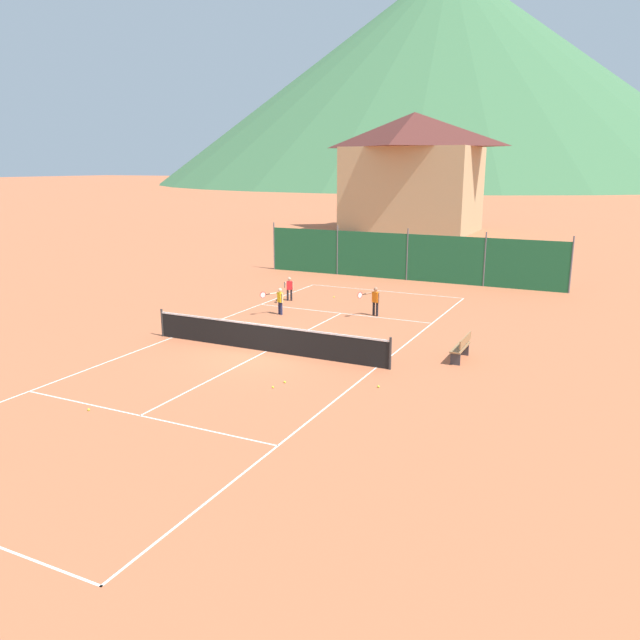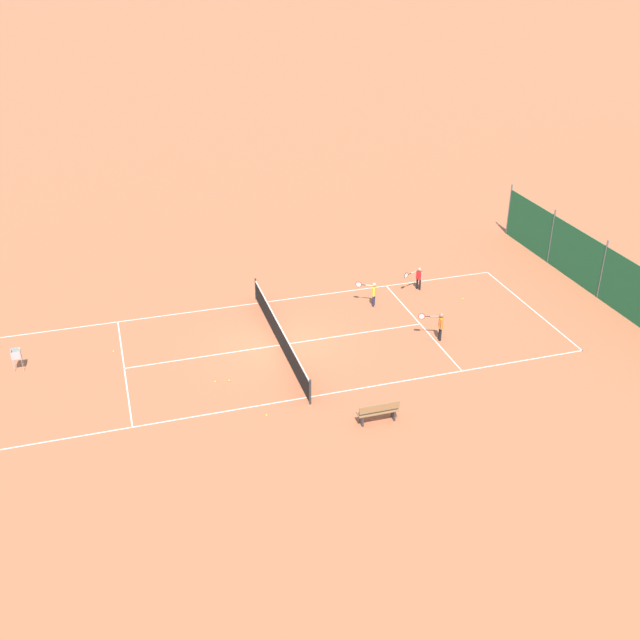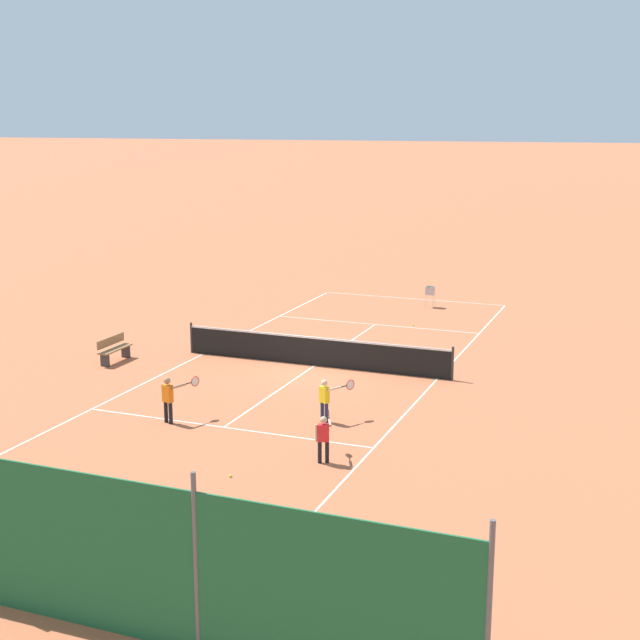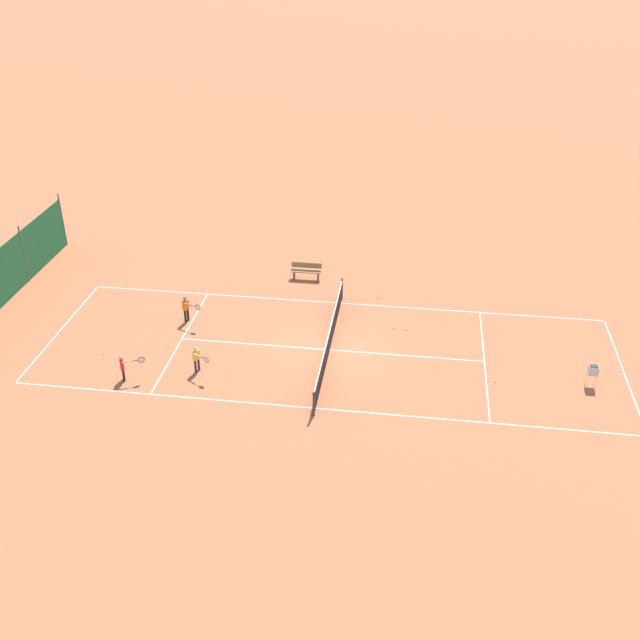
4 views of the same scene
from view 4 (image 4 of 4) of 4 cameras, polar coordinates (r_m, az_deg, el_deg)
name	(u,v)px [view 4 (image 4 of 4)]	position (r m, az deg, el deg)	size (l,w,h in m)	color
ground_plane	(330,350)	(31.42, 0.73, -2.29)	(600.00, 600.00, 0.00)	#B7603D
court_line_markings	(330,350)	(31.42, 0.73, -2.28)	(8.25, 23.85, 0.01)	white
tennis_net	(330,340)	(31.15, 0.74, -1.51)	(9.18, 0.08, 1.06)	#2D2D2D
player_far_baseline	(197,357)	(30.10, -9.36, -2.80)	(0.78, 0.83, 1.16)	#23284C
player_near_baseline	(186,307)	(33.62, -10.14, 0.99)	(0.70, 0.96, 1.26)	black
player_near_service	(124,366)	(30.20, -14.74, -3.38)	(0.40, 1.00, 1.14)	black
tennis_ball_near_corner	(103,354)	(32.38, -16.23, -2.49)	(0.07, 0.07, 0.07)	#CCE033
tennis_ball_mid_court	(379,298)	(35.41, 4.49, 1.70)	(0.07, 0.07, 0.07)	#CCE033
tennis_ball_alley_right	(406,329)	(32.99, 6.56, -0.72)	(0.07, 0.07, 0.07)	#CCE033
tennis_ball_far_corner	(495,382)	(30.22, 13.19, -4.59)	(0.07, 0.07, 0.07)	#CCE033
tennis_ball_service_box	(394,327)	(33.08, 5.64, -0.57)	(0.07, 0.07, 0.07)	#CCE033
ball_hopper	(593,371)	(30.75, 20.09, -3.70)	(0.36, 0.36, 0.89)	#B7B7BC
courtside_bench	(306,271)	(36.92, -1.05, 3.78)	(0.36, 1.50, 0.84)	olive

